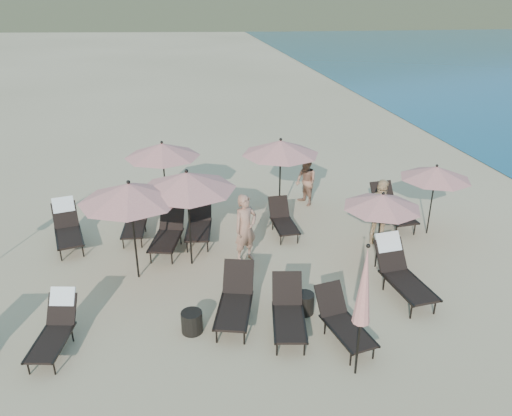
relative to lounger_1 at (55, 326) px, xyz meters
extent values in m
plane|color=#D6BA8C|center=(4.37, -0.11, -0.45)|extent=(800.00, 800.00, 0.00)
cube|color=black|center=(-0.06, -0.33, -0.14)|extent=(0.74, 1.15, 0.04)
cube|color=black|center=(0.07, 0.38, 0.12)|extent=(0.62, 0.50, 0.55)
cylinder|color=black|center=(-0.37, -0.73, -0.30)|extent=(0.03, 0.03, 0.30)
cylinder|color=black|center=(-0.20, 0.18, -0.30)|extent=(0.03, 0.03, 0.30)
cylinder|color=black|center=(0.09, -0.81, -0.30)|extent=(0.03, 0.03, 0.30)
cylinder|color=black|center=(0.25, 0.09, -0.30)|extent=(0.03, 0.03, 0.30)
cube|color=black|center=(-0.32, -0.24, -0.13)|extent=(0.25, 1.19, 0.04)
cube|color=black|center=(0.21, -0.34, -0.13)|extent=(0.25, 1.19, 0.04)
cube|color=white|center=(0.09, 0.50, 0.33)|extent=(0.52, 0.33, 0.33)
cube|color=black|center=(3.41, 0.01, -0.09)|extent=(0.94, 1.37, 0.05)
cube|color=black|center=(3.62, 0.83, 0.22)|extent=(0.74, 0.62, 0.64)
cylinder|color=black|center=(3.01, -0.42, -0.28)|extent=(0.04, 0.04, 0.35)
cylinder|color=black|center=(3.29, 0.62, -0.28)|extent=(0.04, 0.04, 0.35)
cylinder|color=black|center=(3.54, -0.56, -0.28)|extent=(0.04, 0.04, 0.35)
cylinder|color=black|center=(3.81, 0.48, -0.28)|extent=(0.04, 0.04, 0.35)
cube|color=black|center=(3.12, 0.14, -0.08)|extent=(0.40, 1.37, 0.04)
cube|color=black|center=(3.72, -0.01, -0.08)|extent=(0.40, 1.37, 0.04)
cube|color=black|center=(4.43, -0.53, -0.11)|extent=(0.80, 1.27, 0.05)
cube|color=black|center=(4.56, 0.26, 0.18)|extent=(0.68, 0.54, 0.61)
cylinder|color=black|center=(4.09, -0.97, -0.29)|extent=(0.04, 0.04, 0.34)
cylinder|color=black|center=(4.26, 0.03, -0.29)|extent=(0.04, 0.04, 0.34)
cylinder|color=black|center=(4.60, -1.06, -0.29)|extent=(0.04, 0.04, 0.34)
cylinder|color=black|center=(4.77, -0.05, -0.29)|extent=(0.04, 0.04, 0.34)
cube|color=black|center=(4.14, -0.43, -0.10)|extent=(0.26, 1.32, 0.04)
cube|color=black|center=(4.73, -0.53, -0.10)|extent=(0.26, 1.32, 0.04)
cube|color=black|center=(5.50, -0.95, -0.13)|extent=(0.80, 1.23, 0.05)
cube|color=black|center=(5.35, -0.21, 0.15)|extent=(0.66, 0.54, 0.58)
cylinder|color=black|center=(5.36, -1.47, -0.30)|extent=(0.03, 0.03, 0.32)
cylinder|color=black|center=(5.16, -0.52, -0.30)|extent=(0.03, 0.03, 0.32)
cylinder|color=black|center=(5.84, -1.36, -0.30)|extent=(0.03, 0.03, 0.32)
cylinder|color=black|center=(5.64, -0.42, -0.30)|extent=(0.03, 0.03, 0.32)
cube|color=black|center=(5.22, -0.97, -0.12)|extent=(0.30, 1.25, 0.04)
cube|color=black|center=(5.77, -0.85, -0.12)|extent=(0.30, 1.25, 0.04)
cube|color=black|center=(7.29, 0.25, -0.07)|extent=(0.82, 1.38, 0.05)
cube|color=black|center=(7.19, 1.12, 0.25)|extent=(0.73, 0.57, 0.67)
cylinder|color=black|center=(7.08, -0.32, -0.27)|extent=(0.04, 0.04, 0.37)
cylinder|color=black|center=(6.95, 0.79, -0.27)|extent=(0.04, 0.04, 0.37)
cylinder|color=black|center=(7.64, -0.26, -0.27)|extent=(0.04, 0.04, 0.37)
cylinder|color=black|center=(7.51, 0.86, -0.27)|extent=(0.04, 0.04, 0.37)
cube|color=black|center=(6.96, 0.27, -0.06)|extent=(0.21, 1.47, 0.04)
cube|color=black|center=(7.61, 0.34, -0.06)|extent=(0.21, 1.47, 0.04)
cube|color=white|center=(7.18, 1.28, 0.51)|extent=(0.62, 0.37, 0.41)
cube|color=black|center=(-0.41, 3.97, -0.10)|extent=(0.91, 1.35, 0.05)
cube|color=black|center=(-0.61, 4.77, 0.21)|extent=(0.73, 0.60, 0.64)
cylinder|color=black|center=(-0.55, 3.41, -0.28)|extent=(0.04, 0.04, 0.35)
cylinder|color=black|center=(-0.80, 4.43, -0.28)|extent=(0.04, 0.04, 0.35)
cylinder|color=black|center=(-0.03, 3.53, -0.28)|extent=(0.04, 0.04, 0.35)
cylinder|color=black|center=(-0.28, 4.56, -0.28)|extent=(0.04, 0.04, 0.35)
cube|color=black|center=(-0.73, 3.95, -0.09)|extent=(0.37, 1.36, 0.04)
cube|color=black|center=(-0.13, 4.09, -0.09)|extent=(0.37, 1.36, 0.04)
cube|color=white|center=(-0.65, 4.92, 0.45)|extent=(0.61, 0.41, 0.38)
cube|color=black|center=(1.22, 4.26, -0.13)|extent=(0.65, 1.14, 0.05)
cube|color=black|center=(1.27, 4.99, 0.14)|extent=(0.60, 0.46, 0.57)
cylinder|color=black|center=(0.95, 3.82, -0.30)|extent=(0.03, 0.03, 0.31)
cylinder|color=black|center=(1.02, 4.76, -0.30)|extent=(0.03, 0.03, 0.31)
cylinder|color=black|center=(1.42, 3.78, -0.30)|extent=(0.03, 0.03, 0.31)
cylinder|color=black|center=(1.49, 4.72, -0.30)|extent=(0.03, 0.03, 0.31)
cube|color=black|center=(0.95, 4.32, -0.13)|extent=(0.13, 1.24, 0.04)
cube|color=black|center=(1.50, 4.28, -0.13)|extent=(0.13, 1.24, 0.04)
cube|color=black|center=(2.07, 3.33, -0.09)|extent=(0.92, 1.36, 0.05)
cube|color=black|center=(2.26, 4.14, 0.21)|extent=(0.73, 0.61, 0.64)
cylinder|color=black|center=(1.68, 2.90, -0.28)|extent=(0.04, 0.04, 0.35)
cylinder|color=black|center=(1.94, 3.93, -0.28)|extent=(0.04, 0.04, 0.35)
cylinder|color=black|center=(2.21, 2.77, -0.28)|extent=(0.04, 0.04, 0.35)
cylinder|color=black|center=(2.46, 3.80, -0.28)|extent=(0.04, 0.04, 0.35)
cube|color=black|center=(1.78, 3.46, -0.08)|extent=(0.37, 1.36, 0.04)
cube|color=black|center=(2.38, 3.31, -0.08)|extent=(0.37, 1.36, 0.04)
cube|color=black|center=(2.94, 3.79, -0.10)|extent=(0.79, 1.30, 0.05)
cube|color=black|center=(3.05, 4.60, 0.20)|extent=(0.69, 0.55, 0.63)
cylinder|color=black|center=(2.61, 3.32, -0.28)|extent=(0.04, 0.04, 0.35)
cylinder|color=black|center=(2.75, 4.36, -0.28)|extent=(0.04, 0.04, 0.35)
cylinder|color=black|center=(3.13, 3.24, -0.28)|extent=(0.04, 0.04, 0.35)
cylinder|color=black|center=(3.27, 4.29, -0.28)|extent=(0.04, 0.04, 0.35)
cube|color=black|center=(2.64, 3.88, -0.09)|extent=(0.23, 1.37, 0.04)
cube|color=black|center=(3.25, 3.80, -0.09)|extent=(0.23, 1.37, 0.04)
cube|color=black|center=(5.31, 3.77, -0.14)|extent=(0.60, 1.11, 0.05)
cube|color=black|center=(5.28, 4.50, 0.13)|extent=(0.58, 0.43, 0.56)
cylinder|color=black|center=(5.09, 3.31, -0.30)|extent=(0.03, 0.03, 0.31)
cylinder|color=black|center=(5.06, 4.24, -0.30)|extent=(0.03, 0.03, 0.31)
cylinder|color=black|center=(5.56, 3.32, -0.30)|extent=(0.03, 0.03, 0.31)
cylinder|color=black|center=(5.53, 4.26, -0.30)|extent=(0.03, 0.03, 0.31)
cube|color=black|center=(5.04, 3.80, -0.13)|extent=(0.08, 1.22, 0.04)
cube|color=black|center=(5.58, 3.82, -0.13)|extent=(0.08, 1.22, 0.04)
cube|color=black|center=(8.56, 3.79, -0.07)|extent=(0.80, 1.37, 0.05)
cube|color=black|center=(8.48, 4.66, 0.25)|extent=(0.72, 0.56, 0.67)
cylinder|color=black|center=(8.33, 3.22, -0.27)|extent=(0.04, 0.04, 0.37)
cylinder|color=black|center=(8.23, 4.34, -0.27)|extent=(0.04, 0.04, 0.37)
cylinder|color=black|center=(8.90, 3.27, -0.27)|extent=(0.04, 0.04, 0.37)
cylinder|color=black|center=(8.79, 4.39, -0.27)|extent=(0.04, 0.04, 0.37)
cube|color=black|center=(8.23, 3.81, -0.06)|extent=(0.18, 1.47, 0.04)
cube|color=black|center=(8.88, 3.87, -0.06)|extent=(0.18, 1.47, 0.04)
cylinder|color=black|center=(1.41, 2.30, 0.69)|extent=(0.05, 0.05, 2.29)
cone|color=tan|center=(1.41, 2.30, 1.73)|extent=(2.29, 2.29, 0.42)
sphere|color=black|center=(1.41, 2.30, 1.97)|extent=(0.09, 0.09, 0.09)
cylinder|color=black|center=(2.69, 2.72, 0.71)|extent=(0.05, 0.05, 2.32)
cone|color=tan|center=(2.69, 2.72, 1.76)|extent=(2.32, 2.32, 0.42)
sphere|color=black|center=(2.69, 2.72, 2.00)|extent=(0.09, 0.09, 0.09)
cylinder|color=black|center=(7.16, 1.81, 0.47)|extent=(0.04, 0.04, 1.85)
cone|color=tan|center=(7.16, 1.81, 1.31)|extent=(1.85, 1.85, 0.34)
sphere|color=black|center=(7.16, 1.81, 1.50)|extent=(0.07, 0.07, 0.07)
cylinder|color=black|center=(2.11, 5.71, 0.63)|extent=(0.05, 0.05, 2.18)
cone|color=tan|center=(2.11, 5.71, 1.62)|extent=(2.18, 2.18, 0.39)
sphere|color=black|center=(2.11, 5.71, 1.85)|extent=(0.08, 0.08, 0.08)
cylinder|color=black|center=(5.45, 5.16, 0.67)|extent=(0.05, 0.05, 2.25)
cone|color=tan|center=(5.45, 5.16, 1.69)|extent=(2.25, 2.25, 0.41)
sphere|color=black|center=(5.45, 5.16, 1.93)|extent=(0.09, 0.09, 0.09)
cylinder|color=black|center=(9.30, 3.31, 0.49)|extent=(0.04, 0.04, 1.89)
cone|color=tan|center=(9.30, 3.31, 1.35)|extent=(1.89, 1.89, 0.34)
sphere|color=black|center=(9.30, 3.31, 1.55)|extent=(0.07, 0.07, 0.07)
cylinder|color=black|center=(5.38, -1.67, 0.11)|extent=(0.04, 0.04, 1.12)
cone|color=tan|center=(5.38, -1.67, 1.38)|extent=(0.31, 0.31, 1.43)
sphere|color=black|center=(5.38, -1.67, 2.13)|extent=(0.07, 0.07, 0.07)
cylinder|color=black|center=(2.57, 0.01, -0.23)|extent=(0.43, 0.43, 0.46)
cylinder|color=black|center=(4.95, 0.25, -0.23)|extent=(0.40, 0.40, 0.46)
imported|color=#A5715A|center=(4.05, 2.69, 0.43)|extent=(0.77, 0.68, 1.77)
imported|color=#A57055|center=(6.44, 5.88, 0.31)|extent=(0.79, 0.89, 1.53)
imported|color=tan|center=(7.65, 2.89, 0.47)|extent=(1.06, 1.12, 1.86)
camera|label=1|loc=(2.46, -8.25, 5.88)|focal=35.00mm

